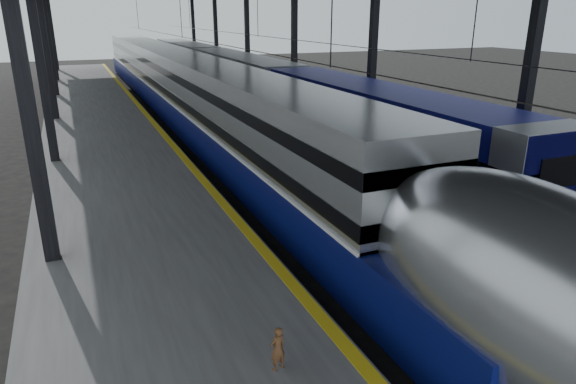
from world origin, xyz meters
TOP-DOWN VIEW (x-y plane):
  - ground at (0.00, 0.00)m, footprint 160.00×160.00m
  - platform at (-3.50, 20.00)m, footprint 6.00×80.00m
  - yellow_strip at (-0.70, 20.00)m, footprint 0.30×80.00m
  - rails at (4.50, 20.00)m, footprint 6.52×80.00m
  - tgv_train at (2.00, 24.99)m, footprint 3.10×65.20m
  - second_train at (7.00, 28.33)m, footprint 2.91×56.05m
  - child at (-2.12, -1.22)m, footprint 0.35×0.28m

SIDE VIEW (x-z plane):
  - ground at x=0.00m, z-range 0.00..0.00m
  - rails at x=4.50m, z-range 0.00..0.16m
  - platform at x=-3.50m, z-range 0.00..1.00m
  - yellow_strip at x=-0.70m, z-range 1.00..1.01m
  - child at x=-2.12m, z-range 1.00..1.84m
  - second_train at x=7.00m, z-range 0.03..4.03m
  - tgv_train at x=2.00m, z-range -0.14..4.30m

